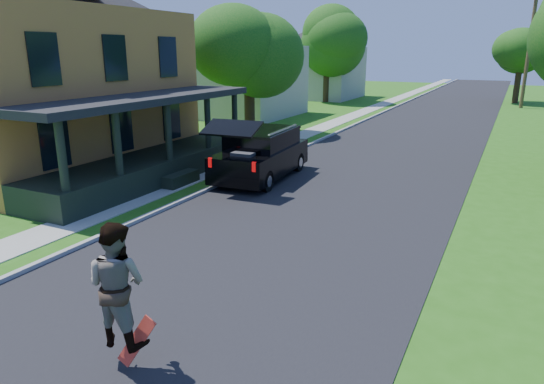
% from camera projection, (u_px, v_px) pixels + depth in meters
% --- Properties ---
extents(ground, '(140.00, 140.00, 0.00)m').
position_uv_depth(ground, '(216.00, 285.00, 10.03)').
color(ground, '#265E12').
rests_on(ground, ground).
extents(street, '(8.00, 120.00, 0.02)m').
position_uv_depth(street, '(410.00, 137.00, 27.21)').
color(street, black).
rests_on(street, ground).
extents(curb, '(0.15, 120.00, 0.12)m').
position_uv_depth(curb, '(341.00, 132.00, 28.94)').
color(curb, gray).
rests_on(curb, ground).
extents(sidewalk, '(1.30, 120.00, 0.03)m').
position_uv_depth(sidewalk, '(317.00, 130.00, 29.60)').
color(sidewalk, gray).
rests_on(sidewalk, ground).
extents(front_walk, '(6.50, 1.20, 0.03)m').
position_uv_depth(front_walk, '(96.00, 172.00, 19.25)').
color(front_walk, gray).
rests_on(front_walk, ground).
extents(main_house, '(15.56, 15.56, 10.10)m').
position_uv_depth(main_house, '(22.00, 44.00, 19.27)').
color(main_house, '#BA7036').
rests_on(main_house, ground).
extents(neighbor_house_mid, '(12.78, 12.78, 8.30)m').
position_uv_depth(neighbor_house_mid, '(237.00, 57.00, 35.24)').
color(neighbor_house_mid, '#ACA998').
rests_on(neighbor_house_mid, ground).
extents(neighbor_house_far, '(12.78, 12.78, 8.30)m').
position_uv_depth(neighbor_house_far, '(317.00, 55.00, 48.99)').
color(neighbor_house_far, '#ACA998').
rests_on(neighbor_house_far, ground).
extents(black_suv, '(2.33, 5.39, 2.46)m').
position_uv_depth(black_suv, '(261.00, 154.00, 18.11)').
color(black_suv, black).
rests_on(black_suv, ground).
extents(skateboarder, '(0.99, 0.79, 1.93)m').
position_uv_depth(skateboarder, '(117.00, 284.00, 7.15)').
color(skateboarder, black).
rests_on(skateboarder, ground).
extents(skateboard, '(0.56, 0.31, 0.80)m').
position_uv_depth(skateboard, '(137.00, 342.00, 7.30)').
color(skateboard, red).
rests_on(skateboard, ground).
extents(tree_left_mid, '(6.62, 6.29, 8.15)m').
position_uv_depth(tree_left_mid, '(248.00, 40.00, 26.75)').
color(tree_left_mid, black).
rests_on(tree_left_mid, ground).
extents(tree_left_far, '(7.00, 7.17, 9.17)m').
position_uv_depth(tree_left_far, '(328.00, 35.00, 44.11)').
color(tree_left_far, black).
rests_on(tree_left_far, ground).
extents(tree_right_far, '(6.19, 5.88, 7.49)m').
position_uv_depth(tree_right_far, '(522.00, 48.00, 43.43)').
color(tree_right_far, black).
rests_on(tree_right_far, ground).
extents(utility_pole_far, '(1.79, 0.47, 10.52)m').
position_uv_depth(utility_pole_far, '(530.00, 41.00, 39.34)').
color(utility_pole_far, '#3E2E1D').
rests_on(utility_pole_far, ground).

